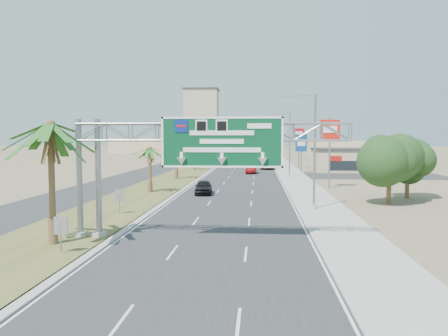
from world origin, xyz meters
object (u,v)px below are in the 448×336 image
Objects in this scene: store_building at (363,161)px; car_right_lane at (268,165)px; pole_sign_red_far at (299,136)px; car_left_lane at (203,187)px; car_far at (238,159)px; pole_sign_red_near at (330,133)px; palm_near at (50,126)px; signal_mast at (271,144)px; pole_sign_blue at (301,144)px; car_mid_lane at (251,169)px; sign_gantry at (197,141)px.

store_building is 3.07× the size of car_right_lane.
pole_sign_red_far is at bearing 32.50° from car_right_lane.
car_left_lane is 63.51m from car_far.
car_left_lane is at bearing -126.37° from store_building.
car_right_lane is 0.68× the size of pole_sign_red_near.
palm_near is 65.60m from signal_mast.
pole_sign_red_near is at bearing -79.53° from signal_mast.
pole_sign_red_far is at bearing 90.80° from pole_sign_red_near.
car_right_lane is at bearing 102.05° from pole_sign_red_near.
car_right_lane is at bearing -110.91° from signal_mast.
palm_near is at bearing -91.82° from car_far.
pole_sign_red_far is (0.71, 12.17, 1.49)m from pole_sign_blue.
signal_mast reaches higher than pole_sign_blue.
pole_sign_blue reaches higher than car_far.
car_left_lane is at bearing 76.12° from palm_near.
car_far is 25.88m from pole_sign_red_far.
signal_mast reaches higher than car_left_lane.
pole_sign_red_far is (20.10, 65.66, -0.39)m from palm_near.
car_right_lane is (13.75, 62.35, -6.12)m from palm_near.
store_building is at bearing -34.60° from pole_sign_red_far.
car_left_lane is 17.33m from pole_sign_red_near.
store_building is 14.24m from pole_sign_red_far.
pole_sign_red_far is at bearing 57.24° from car_mid_lane.
signal_mast reaches higher than car_right_lane.
sign_gantry is at bearing -90.40° from car_right_lane.
signal_mast is at bearing 84.26° from sign_gantry.
palm_near reaches higher than sign_gantry.
store_building is at bearing 18.32° from car_mid_lane.
sign_gantry reaches higher than pole_sign_blue.
palm_near is at bearing -108.87° from car_left_lane.
pole_sign_red_near is at bearing 66.31° from sign_gantry.
car_right_lane is at bearing 84.69° from sign_gantry.
car_mid_lane is 35.40m from car_far.
signal_mast is at bearing 73.06° from car_left_lane.
pole_sign_blue is (13.57, 29.95, 4.28)m from car_left_lane.
pole_sign_blue is at bearing 60.63° from car_left_lane.
palm_near reaches higher than pole_sign_blue.
pole_sign_red_near is at bearing -89.20° from pole_sign_red_far.
palm_near is 1.73× the size of car_far.
pole_sign_red_far is at bearing 66.28° from car_left_lane.
palm_near reaches higher than car_mid_lane.
pole_sign_blue is at bearing -64.43° from signal_mast.
car_left_lane is 0.65× the size of pole_sign_blue.
pole_sign_red_near reaches higher than sign_gantry.
store_building is (31.20, 58.00, -4.93)m from palm_near.
pole_sign_red_far reaches higher than store_building.
store_building is 37.99m from car_far.
car_mid_lane is at bearing -81.10° from car_far.
pole_sign_blue is at bearing 92.97° from pole_sign_red_near.
pole_sign_red_near is (6.84, -32.03, 5.96)m from car_right_lane.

